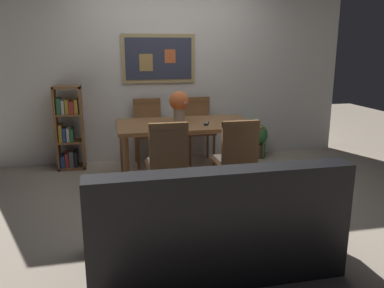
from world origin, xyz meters
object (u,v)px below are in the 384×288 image
at_px(dining_chair_near_left, 167,158).
at_px(potted_ivy, 256,139).
at_px(flower_vase, 179,104).
at_px(leather_couch, 212,228).
at_px(dining_table, 185,130).
at_px(dining_chair_far_left, 148,126).
at_px(bookshelf, 69,130).
at_px(dining_chair_near_right, 237,155).
at_px(dining_chair_far_right, 198,124).
at_px(tv_remote, 206,123).

distance_m(dining_chair_near_left, potted_ivy, 2.28).
xyz_separation_m(dining_chair_near_left, flower_vase, (0.28, 0.83, 0.42)).
bearing_deg(dining_chair_near_left, potted_ivy, 45.18).
bearing_deg(potted_ivy, dining_chair_near_left, -134.82).
bearing_deg(leather_couch, dining_table, 84.17).
bearing_deg(dining_chair_near_left, leather_couch, -82.89).
xyz_separation_m(dining_table, dining_chair_far_left, (-0.35, 0.84, -0.10)).
relative_size(dining_chair_far_left, bookshelf, 0.82).
distance_m(dining_chair_near_right, leather_couch, 1.25).
height_order(dining_chair_near_left, leather_couch, dining_chair_near_left).
bearing_deg(dining_chair_near_right, potted_ivy, 61.84).
xyz_separation_m(bookshelf, potted_ivy, (2.66, -0.03, -0.26)).
xyz_separation_m(leather_couch, potted_ivy, (1.45, 2.75, -0.04)).
xyz_separation_m(dining_chair_far_right, tv_remote, (-0.13, -0.96, 0.20)).
distance_m(dining_chair_far_left, potted_ivy, 1.62).
xyz_separation_m(dining_chair_near_right, leather_couch, (-0.57, -1.09, -0.23)).
distance_m(dining_table, potted_ivy, 1.54).
distance_m(dining_chair_far_right, leather_couch, 2.82).
xyz_separation_m(dining_chair_near_right, tv_remote, (-0.14, 0.70, 0.20)).
xyz_separation_m(dining_chair_near_right, potted_ivy, (0.89, 1.66, -0.27)).
bearing_deg(dining_chair_near_left, dining_chair_far_right, 66.48).
distance_m(bookshelf, potted_ivy, 2.68).
bearing_deg(dining_chair_near_right, tv_remote, 101.24).
xyz_separation_m(dining_table, potted_ivy, (1.26, 0.82, -0.37)).
bearing_deg(tv_remote, leather_couch, -103.43).
height_order(bookshelf, tv_remote, bookshelf).
bearing_deg(potted_ivy, tv_remote, -136.80).
distance_m(dining_table, flower_vase, 0.32).
xyz_separation_m(dining_chair_far_left, leather_couch, (0.15, -2.78, -0.23)).
bearing_deg(dining_table, bookshelf, 148.96).
bearing_deg(bookshelf, dining_table, -31.04).
distance_m(dining_chair_near_right, tv_remote, 0.74).
xyz_separation_m(dining_chair_near_left, bookshelf, (-1.07, 1.63, -0.00)).
distance_m(dining_chair_far_right, dining_chair_near_right, 1.66).
relative_size(dining_chair_near_right, flower_vase, 2.42).
distance_m(dining_chair_near_right, flower_vase, 1.07).
xyz_separation_m(dining_chair_far_right, dining_chair_far_left, (-0.71, 0.03, 0.00)).
distance_m(dining_table, dining_chair_near_left, 0.86).
xyz_separation_m(dining_chair_far_left, potted_ivy, (1.60, -0.03, -0.27)).
bearing_deg(bookshelf, dining_chair_far_left, -0.14).
xyz_separation_m(potted_ivy, tv_remote, (-1.03, -0.96, 0.47)).
bearing_deg(tv_remote, dining_chair_far_right, 82.38).
height_order(dining_chair_near_right, leather_couch, dining_chair_near_right).
relative_size(bookshelf, flower_vase, 2.97).
relative_size(dining_chair_far_right, flower_vase, 2.42).
bearing_deg(tv_remote, flower_vase, 146.84).
distance_m(leather_couch, flower_vase, 2.08).
height_order(dining_chair_near_left, potted_ivy, dining_chair_near_left).
xyz_separation_m(flower_vase, tv_remote, (0.29, -0.19, -0.22)).
distance_m(dining_chair_near_left, flower_vase, 0.97).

